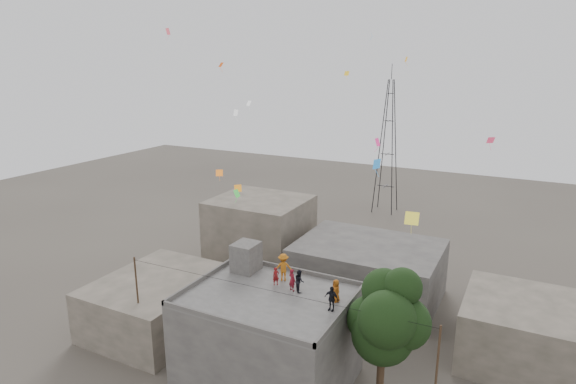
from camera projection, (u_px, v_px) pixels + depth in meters
name	position (u px, v px, depth m)	size (l,w,h in m)	color
ground	(269.00, 381.00, 31.37)	(140.00, 140.00, 0.00)	#47403A
main_building	(268.00, 339.00, 30.58)	(10.00, 8.00, 6.10)	#494644
parapet	(268.00, 293.00, 29.75)	(10.00, 8.00, 0.30)	#494644
stair_head_box	(246.00, 257.00, 33.18)	(1.60, 1.80, 2.00)	#494644
neighbor_west	(158.00, 303.00, 37.44)	(8.00, 10.00, 4.00)	#554F43
neighbor_north	(368.00, 271.00, 41.86)	(12.00, 9.00, 5.00)	#494644
neighbor_northwest	(260.00, 232.00, 48.63)	(9.00, 8.00, 7.00)	#554F43
neighbor_east	(516.00, 330.00, 33.19)	(7.00, 8.00, 4.40)	#554F43
tree	(387.00, 319.00, 27.04)	(4.90, 4.60, 9.10)	black
utility_line	(265.00, 340.00, 29.08)	(20.12, 0.62, 7.40)	black
transmission_tower	(388.00, 147.00, 65.13)	(2.97, 2.97, 20.01)	black
person_red_adult	(292.00, 280.00, 30.30)	(0.53, 0.35, 1.46)	maroon
person_orange_child	(336.00, 291.00, 28.91)	(0.69, 0.45, 1.41)	#9A4C11
person_dark_child	(299.00, 281.00, 30.17)	(0.71, 0.55, 1.46)	black
person_dark_adult	(331.00, 298.00, 27.84)	(0.89, 0.37, 1.51)	black
person_orange_adult	(283.00, 267.00, 31.66)	(1.21, 0.70, 1.88)	#BF6815
person_red_child	(276.00, 276.00, 31.11)	(0.43, 0.28, 1.19)	maroon
kites	(310.00, 133.00, 32.39)	(21.42, 16.64, 11.27)	orange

